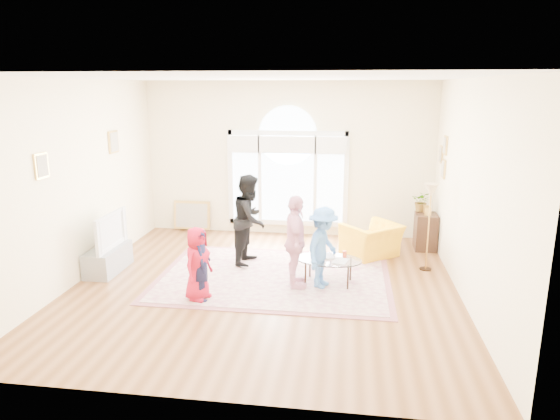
# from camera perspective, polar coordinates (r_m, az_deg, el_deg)

# --- Properties ---
(ground) EXTENTS (6.00, 6.00, 0.00)m
(ground) POSITION_cam_1_polar(r_m,az_deg,el_deg) (7.99, -1.85, -8.71)
(ground) COLOR brown
(ground) RESTS_ON ground
(room_shell) EXTENTS (6.00, 6.00, 6.00)m
(room_shell) POSITION_cam_1_polar(r_m,az_deg,el_deg) (10.28, 0.83, 5.49)
(room_shell) COLOR #F8EAC1
(room_shell) RESTS_ON ground
(area_rug) EXTENTS (3.60, 2.60, 0.02)m
(area_rug) POSITION_cam_1_polar(r_m,az_deg,el_deg) (8.35, -0.69, -7.59)
(area_rug) COLOR #C2AF9A
(area_rug) RESTS_ON ground
(rug_border) EXTENTS (3.80, 2.80, 0.01)m
(rug_border) POSITION_cam_1_polar(r_m,az_deg,el_deg) (8.36, -0.69, -7.62)
(rug_border) COLOR #8C5155
(rug_border) RESTS_ON ground
(tv_console) EXTENTS (0.45, 1.00, 0.42)m
(tv_console) POSITION_cam_1_polar(r_m,az_deg,el_deg) (9.03, -19.06, -5.36)
(tv_console) COLOR gray
(tv_console) RESTS_ON ground
(television) EXTENTS (0.17, 1.05, 0.60)m
(television) POSITION_cam_1_polar(r_m,az_deg,el_deg) (8.88, -19.27, -2.23)
(television) COLOR black
(television) RESTS_ON tv_console
(coffee_table) EXTENTS (1.11, 0.78, 0.54)m
(coffee_table) POSITION_cam_1_polar(r_m,az_deg,el_deg) (7.98, 5.58, -5.72)
(coffee_table) COLOR silver
(coffee_table) RESTS_ON ground
(armchair) EXTENTS (1.26, 1.25, 0.62)m
(armchair) POSITION_cam_1_polar(r_m,az_deg,el_deg) (9.40, 10.41, -3.42)
(armchair) COLOR yellow
(armchair) RESTS_ON ground
(side_cabinet) EXTENTS (0.40, 0.50, 0.70)m
(side_cabinet) POSITION_cam_1_polar(r_m,az_deg,el_deg) (10.05, 16.29, -2.38)
(side_cabinet) COLOR black
(side_cabinet) RESTS_ON ground
(floor_lamp) EXTENTS (0.28, 0.28, 1.51)m
(floor_lamp) POSITION_cam_1_polar(r_m,az_deg,el_deg) (8.69, 16.85, 1.42)
(floor_lamp) COLOR black
(floor_lamp) RESTS_ON ground
(plant_pedestal) EXTENTS (0.20, 0.20, 0.70)m
(plant_pedestal) POSITION_cam_1_polar(r_m,az_deg,el_deg) (10.24, 15.69, -2.05)
(plant_pedestal) COLOR white
(plant_pedestal) RESTS_ON ground
(potted_plant) EXTENTS (0.43, 0.40, 0.40)m
(potted_plant) POSITION_cam_1_polar(r_m,az_deg,el_deg) (10.11, 15.89, 0.94)
(potted_plant) COLOR #33722D
(potted_plant) RESTS_ON plant_pedestal
(leaning_picture) EXTENTS (0.80, 0.14, 0.62)m
(leaning_picture) POSITION_cam_1_polar(r_m,az_deg,el_deg) (11.14, -9.95, -2.32)
(leaning_picture) COLOR tan
(leaning_picture) RESTS_ON ground
(child_red) EXTENTS (0.50, 0.62, 1.10)m
(child_red) POSITION_cam_1_polar(r_m,az_deg,el_deg) (7.41, -9.40, -6.03)
(child_red) COLOR #B6102A
(child_red) RESTS_ON area_rug
(child_navy) EXTENTS (0.34, 0.44, 1.08)m
(child_navy) POSITION_cam_1_polar(r_m,az_deg,el_deg) (7.39, -8.94, -6.12)
(child_navy) COLOR #141633
(child_navy) RESTS_ON area_rug
(child_black) EXTENTS (0.69, 0.84, 1.59)m
(child_black) POSITION_cam_1_polar(r_m,az_deg,el_deg) (8.77, -3.45, -1.05)
(child_black) COLOR black
(child_black) RESTS_ON area_rug
(child_pink) EXTENTS (0.51, 0.91, 1.46)m
(child_pink) POSITION_cam_1_polar(r_m,az_deg,el_deg) (7.69, 1.77, -3.67)
(child_pink) COLOR #FAABC4
(child_pink) RESTS_ON area_rug
(child_blue) EXTENTS (0.74, 0.94, 1.28)m
(child_blue) POSITION_cam_1_polar(r_m,az_deg,el_deg) (7.75, 4.94, -4.28)
(child_blue) COLOR #4B83D2
(child_blue) RESTS_ON area_rug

